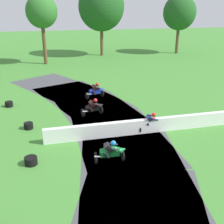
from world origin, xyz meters
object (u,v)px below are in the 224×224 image
Objects in this scene: motorcycle_lead_green at (111,152)px; motorcycle_fourth_blue at (96,91)px; motorcycle_trailing_black at (94,107)px; tire_stack_mid_a at (31,161)px; tire_stack_far at (9,104)px; tire_stack_mid_b at (28,126)px; motorcycle_chase_red at (151,122)px.

motorcycle_fourth_blue is at bearing 86.58° from motorcycle_lead_green.
motorcycle_trailing_black is 7.05m from tire_stack_mid_a.
tire_stack_mid_a is at bearing -123.99° from motorcycle_trailing_black.
motorcycle_lead_green is 11.28m from tire_stack_far.
motorcycle_lead_green is 2.91× the size of tire_stack_mid_b.
motorcycle_fourth_blue is at bearing 45.54° from tire_stack_mid_b.
motorcycle_chase_red is 4.57m from motorcycle_trailing_black.
motorcycle_trailing_black is 1.01× the size of motorcycle_fourth_blue.
motorcycle_trailing_black is 4.63m from tire_stack_mid_b.
tire_stack_mid_a and tire_stack_mid_b have the same top height.
motorcycle_fourth_blue is at bearing 109.55° from motorcycle_chase_red.
tire_stack_far is at bearing 111.97° from tire_stack_mid_b.
tire_stack_mid_a and tire_stack_far have the same top height.
motorcycle_lead_green is 10.15m from motorcycle_fourth_blue.
motorcycle_fourth_blue reaches higher than tire_stack_far.
motorcycle_trailing_black is 6.85m from tire_stack_far.
tire_stack_mid_b and tire_stack_far have the same top height.
motorcycle_lead_green is 0.99× the size of motorcycle_chase_red.
motorcycle_fourth_blue is (0.67, 3.71, 0.02)m from motorcycle_trailing_black.
motorcycle_chase_red is (3.09, 3.12, 0.00)m from motorcycle_lead_green.
tire_stack_mid_a is at bearing -75.82° from tire_stack_far.
motorcycle_lead_green is 2.60× the size of tire_stack_mid_a.
tire_stack_mid_b is 4.75m from tire_stack_far.
motorcycle_lead_green reaches higher than tire_stack_far.
tire_stack_mid_b is at bearing -161.77° from motorcycle_trailing_black.
motorcycle_trailing_black is 2.98× the size of tire_stack_far.
motorcycle_lead_green is 0.97× the size of motorcycle_trailing_black.
motorcycle_trailing_black is 3.77m from motorcycle_fourth_blue.
tire_stack_mid_a is 1.11× the size of tire_stack_far.
tire_stack_mid_b is (-0.45, 4.40, 0.00)m from tire_stack_mid_a.
tire_stack_mid_a is at bearing 171.70° from motorcycle_lead_green.
motorcycle_fourth_blue reaches higher than tire_stack_mid_b.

